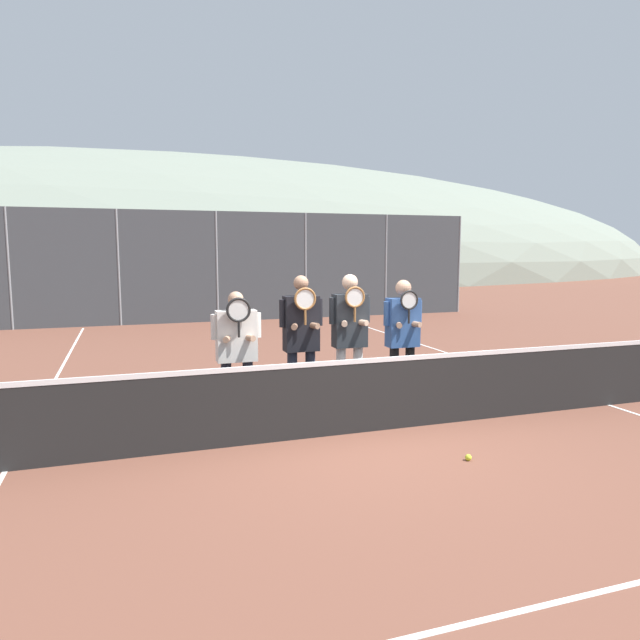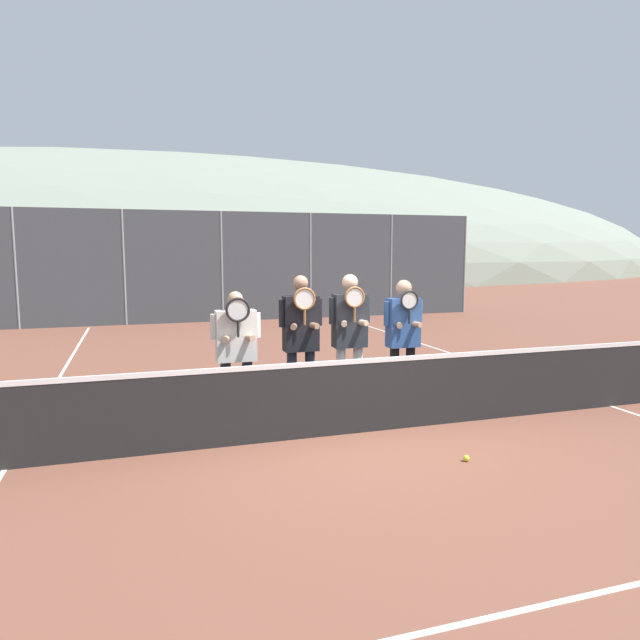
% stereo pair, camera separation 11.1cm
% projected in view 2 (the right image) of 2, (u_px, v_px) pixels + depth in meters
% --- Properties ---
extents(ground_plane, '(120.00, 120.00, 0.00)m').
position_uv_depth(ground_plane, '(359.00, 433.00, 6.90)').
color(ground_plane, brown).
extents(hill_distant, '(108.21, 60.12, 21.04)m').
position_uv_depth(hill_distant, '(163.00, 272.00, 55.84)').
color(hill_distant, gray).
rests_on(hill_distant, ground_plane).
extents(clubhouse_building, '(17.25, 5.50, 3.25)m').
position_uv_depth(clubhouse_building, '(162.00, 262.00, 25.77)').
color(clubhouse_building, beige).
rests_on(clubhouse_building, ground_plane).
extents(fence_back, '(17.04, 0.06, 3.36)m').
position_uv_depth(fence_back, '(222.00, 267.00, 17.40)').
color(fence_back, gray).
rests_on(fence_back, ground_plane).
extents(tennis_net, '(10.32, 0.09, 1.01)m').
position_uv_depth(tennis_net, '(359.00, 395.00, 6.84)').
color(tennis_net, gray).
rests_on(tennis_net, ground_plane).
extents(court_line_left_sideline, '(0.05, 16.00, 0.01)m').
position_uv_depth(court_line_left_sideline, '(48.00, 397.00, 8.57)').
color(court_line_left_sideline, white).
rests_on(court_line_left_sideline, ground_plane).
extents(court_line_right_sideline, '(0.05, 16.00, 0.01)m').
position_uv_depth(court_line_right_sideline, '(487.00, 365.00, 10.90)').
color(court_line_right_sideline, white).
rests_on(court_line_right_sideline, ground_plane).
extents(court_line_service_near, '(7.67, 0.05, 0.01)m').
position_uv_depth(court_line_service_near, '(564.00, 601.00, 3.60)').
color(court_line_service_near, white).
rests_on(court_line_service_near, ground_plane).
extents(player_leftmost, '(0.63, 0.34, 1.69)m').
position_uv_depth(player_leftmost, '(236.00, 346.00, 7.15)').
color(player_leftmost, '#232838').
rests_on(player_leftmost, ground_plane).
extents(player_center_left, '(0.58, 0.34, 1.88)m').
position_uv_depth(player_center_left, '(301.00, 336.00, 7.36)').
color(player_center_left, '#232838').
rests_on(player_center_left, ground_plane).
extents(player_center_right, '(0.58, 0.34, 1.88)m').
position_uv_depth(player_center_right, '(350.00, 332.00, 7.64)').
color(player_center_right, white).
rests_on(player_center_right, ground_plane).
extents(player_rightmost, '(0.58, 0.34, 1.79)m').
position_uv_depth(player_rightmost, '(403.00, 332.00, 7.91)').
color(player_rightmost, black).
rests_on(player_rightmost, ground_plane).
extents(car_far_left, '(4.42, 2.07, 1.86)m').
position_uv_depth(car_far_left, '(101.00, 286.00, 19.60)').
color(car_far_left, black).
rests_on(car_far_left, ground_plane).
extents(car_left_of_center, '(4.05, 2.08, 1.76)m').
position_uv_depth(car_left_of_center, '(247.00, 285.00, 21.24)').
color(car_left_of_center, black).
rests_on(car_left_of_center, ground_plane).
extents(car_center, '(4.58, 1.99, 1.72)m').
position_uv_depth(car_center, '(375.00, 283.00, 22.68)').
color(car_center, silver).
rests_on(car_center, ground_plane).
extents(tennis_ball_on_court, '(0.07, 0.07, 0.07)m').
position_uv_depth(tennis_ball_on_court, '(466.00, 458.00, 5.97)').
color(tennis_ball_on_court, '#CCDB33').
rests_on(tennis_ball_on_court, ground_plane).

